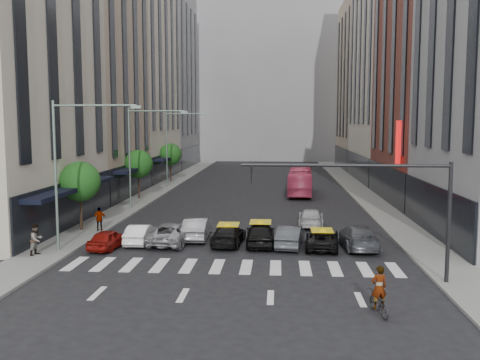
% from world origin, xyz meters
% --- Properties ---
extents(ground, '(160.00, 160.00, 0.00)m').
position_xyz_m(ground, '(0.00, 0.00, 0.00)').
color(ground, black).
rests_on(ground, ground).
extents(sidewalk_left, '(3.00, 96.00, 0.15)m').
position_xyz_m(sidewalk_left, '(-11.50, 30.00, 0.07)').
color(sidewalk_left, slate).
rests_on(sidewalk_left, ground).
extents(sidewalk_right, '(3.00, 96.00, 0.15)m').
position_xyz_m(sidewalk_right, '(11.50, 30.00, 0.07)').
color(sidewalk_right, slate).
rests_on(sidewalk_right, ground).
extents(building_left_a, '(8.00, 18.00, 28.00)m').
position_xyz_m(building_left_a, '(-17.00, 11.00, 14.00)').
color(building_left_a, beige).
rests_on(building_left_a, ground).
extents(building_left_b, '(8.00, 16.00, 24.00)m').
position_xyz_m(building_left_b, '(-17.00, 28.00, 12.00)').
color(building_left_b, tan).
rests_on(building_left_b, ground).
extents(building_left_c, '(8.00, 20.00, 36.00)m').
position_xyz_m(building_left_c, '(-17.00, 46.00, 18.00)').
color(building_left_c, beige).
rests_on(building_left_c, ground).
extents(building_left_d, '(8.00, 18.00, 30.00)m').
position_xyz_m(building_left_d, '(-17.00, 65.00, 15.00)').
color(building_left_d, gray).
rests_on(building_left_d, ground).
extents(building_right_b, '(8.00, 18.00, 26.00)m').
position_xyz_m(building_right_b, '(17.00, 27.00, 13.00)').
color(building_right_b, brown).
rests_on(building_right_b, ground).
extents(building_right_c, '(8.00, 20.00, 40.00)m').
position_xyz_m(building_right_c, '(17.00, 46.00, 20.00)').
color(building_right_c, beige).
rests_on(building_right_c, ground).
extents(building_right_d, '(8.00, 18.00, 28.00)m').
position_xyz_m(building_right_d, '(17.00, 65.00, 14.00)').
color(building_right_d, tan).
rests_on(building_right_d, ground).
extents(building_far, '(30.00, 10.00, 36.00)m').
position_xyz_m(building_far, '(0.00, 85.00, 18.00)').
color(building_far, gray).
rests_on(building_far, ground).
extents(tree_near, '(2.88, 2.88, 4.95)m').
position_xyz_m(tree_near, '(-11.80, 10.00, 3.65)').
color(tree_near, black).
rests_on(tree_near, sidewalk_left).
extents(tree_mid, '(2.88, 2.88, 4.95)m').
position_xyz_m(tree_mid, '(-11.80, 26.00, 3.65)').
color(tree_mid, black).
rests_on(tree_mid, sidewalk_left).
extents(tree_far, '(2.88, 2.88, 4.95)m').
position_xyz_m(tree_far, '(-11.80, 42.00, 3.65)').
color(tree_far, black).
rests_on(tree_far, sidewalk_left).
extents(streetlamp_near, '(5.38, 0.25, 9.00)m').
position_xyz_m(streetlamp_near, '(-10.04, 4.00, 5.90)').
color(streetlamp_near, gray).
rests_on(streetlamp_near, sidewalk_left).
extents(streetlamp_mid, '(5.38, 0.25, 9.00)m').
position_xyz_m(streetlamp_mid, '(-10.04, 20.00, 5.90)').
color(streetlamp_mid, gray).
rests_on(streetlamp_mid, sidewalk_left).
extents(streetlamp_far, '(5.38, 0.25, 9.00)m').
position_xyz_m(streetlamp_far, '(-10.04, 36.00, 5.90)').
color(streetlamp_far, gray).
rests_on(streetlamp_far, sidewalk_left).
extents(traffic_signal, '(10.10, 0.20, 6.00)m').
position_xyz_m(traffic_signal, '(7.69, -1.00, 4.47)').
color(traffic_signal, black).
rests_on(traffic_signal, ground).
extents(liberty_sign, '(0.30, 0.70, 4.00)m').
position_xyz_m(liberty_sign, '(12.60, 20.00, 6.00)').
color(liberty_sign, red).
rests_on(liberty_sign, ground).
extents(car_red, '(1.93, 3.78, 1.23)m').
position_xyz_m(car_red, '(-8.25, 5.07, 0.62)').
color(car_red, maroon).
rests_on(car_red, ground).
extents(car_white_front, '(1.37, 3.91, 1.29)m').
position_xyz_m(car_white_front, '(-6.59, 6.63, 0.64)').
color(car_white_front, white).
rests_on(car_white_front, ground).
extents(car_silver, '(2.84, 5.24, 1.40)m').
position_xyz_m(car_silver, '(-4.50, 6.74, 0.70)').
color(car_silver, '#A3A2A8').
rests_on(car_silver, ground).
extents(taxi_left, '(2.18, 4.65, 1.31)m').
position_xyz_m(taxi_left, '(-0.87, 6.70, 0.66)').
color(taxi_left, black).
rests_on(taxi_left, ground).
extents(taxi_center, '(1.92, 4.52, 1.52)m').
position_xyz_m(taxi_center, '(1.20, 6.62, 0.76)').
color(taxi_center, black).
rests_on(taxi_center, ground).
extents(car_grey_mid, '(2.00, 4.35, 1.38)m').
position_xyz_m(car_grey_mid, '(3.08, 6.33, 0.69)').
color(car_grey_mid, '#393C40').
rests_on(car_grey_mid, ground).
extents(taxi_right, '(2.24, 4.34, 1.17)m').
position_xyz_m(taxi_right, '(5.04, 6.00, 0.58)').
color(taxi_right, black).
rests_on(taxi_right, ground).
extents(car_grey_curb, '(2.40, 5.21, 1.47)m').
position_xyz_m(car_grey_curb, '(7.30, 6.37, 0.74)').
color(car_grey_curb, '#44474C').
rests_on(car_grey_curb, ground).
extents(car_row2_left, '(1.63, 4.51, 1.48)m').
position_xyz_m(car_row2_left, '(-3.13, 8.17, 0.74)').
color(car_row2_left, '#A4A3A9').
rests_on(car_row2_left, ground).
extents(car_row2_right, '(2.09, 4.58, 1.30)m').
position_xyz_m(car_row2_right, '(4.81, 13.41, 0.65)').
color(car_row2_right, '#B9B9B9').
rests_on(car_row2_right, ground).
extents(bus, '(2.96, 10.49, 2.89)m').
position_xyz_m(bus, '(4.71, 31.20, 1.44)').
color(bus, '#CD3C61').
rests_on(bus, ground).
extents(motorcycle, '(1.05, 1.98, 0.99)m').
position_xyz_m(motorcycle, '(6.45, -5.33, 0.50)').
color(motorcycle, black).
rests_on(motorcycle, ground).
extents(rider, '(0.74, 0.56, 1.80)m').
position_xyz_m(rider, '(6.45, -5.33, 1.89)').
color(rider, gray).
rests_on(rider, motorcycle).
extents(pedestrian_near, '(0.91, 1.04, 1.82)m').
position_xyz_m(pedestrian_near, '(-11.75, 2.71, 1.06)').
color(pedestrian_near, gray).
rests_on(pedestrian_near, sidewalk_left).
extents(pedestrian_far, '(1.06, 0.65, 1.69)m').
position_xyz_m(pedestrian_far, '(-10.40, 9.84, 1.00)').
color(pedestrian_far, gray).
rests_on(pedestrian_far, sidewalk_left).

